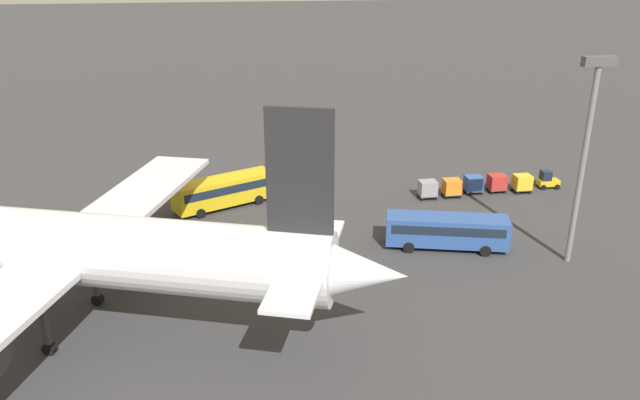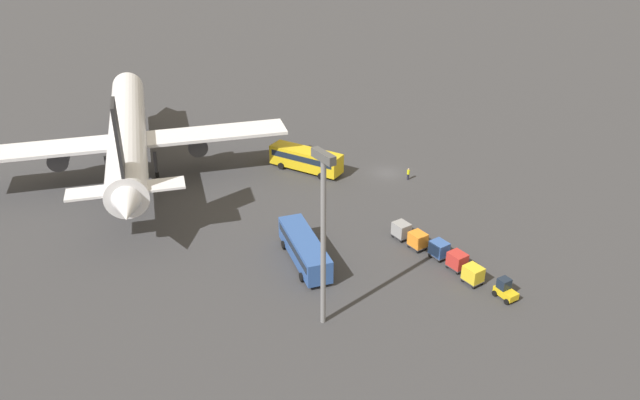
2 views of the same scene
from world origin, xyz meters
name	(u,v)px [view 1 (image 1 of 2)]	position (x,y,z in m)	size (l,w,h in m)	color
ground_plane	(284,175)	(0.00, 0.00, 0.00)	(600.00, 600.00, 0.00)	#38383A
airplane	(42,247)	(20.13, 30.79, 6.46)	(49.90, 43.41, 17.18)	silver
shuttle_bus_near	(224,190)	(7.42, 9.29, 1.95)	(11.21, 7.22, 3.26)	gold
shuttle_bus_far	(447,229)	(-12.75, 22.78, 1.86)	(11.47, 5.63, 3.09)	#2D5199
baggage_tug	(547,180)	(-29.94, 9.37, 0.94)	(2.47, 1.75, 2.10)	gold
worker_person	(310,164)	(-3.37, -1.02, 0.87)	(0.38, 0.38, 1.74)	#1E1E2D
cargo_cart_yellow	(522,182)	(-26.33, 10.29, 1.19)	(2.00, 1.69, 2.06)	#38383D
cargo_cart_red	(497,182)	(-23.51, 9.77, 1.19)	(2.00, 1.69, 2.06)	#38383D
cargo_cart_blue	(473,183)	(-20.68, 9.76, 1.19)	(2.00, 1.69, 2.06)	#38383D
cargo_cart_orange	(452,187)	(-17.85, 10.42, 1.19)	(2.00, 1.69, 2.06)	#38383D
cargo_cart_grey	(428,188)	(-15.02, 10.47, 1.19)	(2.00, 1.69, 2.06)	#38383D
light_pole	(586,142)	(-22.58, 27.06, 11.03)	(2.80, 0.70, 18.04)	slate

